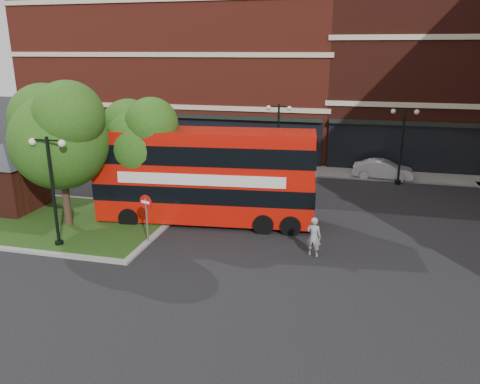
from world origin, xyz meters
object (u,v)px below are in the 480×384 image
(woman, at_px, (314,237))
(car_silver, at_px, (169,157))
(bus, at_px, (205,170))
(car_white, at_px, (383,170))

(woman, distance_m, car_silver, 18.62)
(bus, distance_m, woman, 6.66)
(woman, xyz_separation_m, car_silver, (-12.28, 14.00, -0.22))
(bus, relative_size, woman, 6.34)
(car_silver, bearing_deg, bus, -155.84)
(car_silver, bearing_deg, woman, -145.15)
(car_white, bearing_deg, car_silver, 93.32)
(car_silver, relative_size, car_white, 0.96)
(woman, bearing_deg, bus, -15.08)
(bus, distance_m, car_silver, 13.08)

